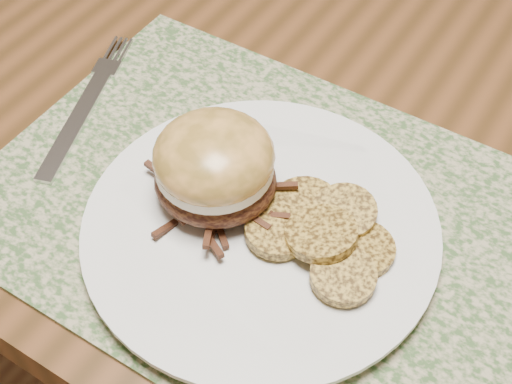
% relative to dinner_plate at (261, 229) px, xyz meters
% --- Properties ---
extents(placemat, '(0.45, 0.33, 0.00)m').
position_rel_dinner_plate_xyz_m(placemat, '(-0.01, 0.02, -0.01)').
color(placemat, '#3B582D').
rests_on(placemat, dining_table).
extents(dinner_plate, '(0.26, 0.26, 0.02)m').
position_rel_dinner_plate_xyz_m(dinner_plate, '(0.00, 0.00, 0.00)').
color(dinner_plate, white).
rests_on(dinner_plate, placemat).
extents(pork_sandwich, '(0.12, 0.11, 0.07)m').
position_rel_dinner_plate_xyz_m(pork_sandwich, '(-0.04, 0.00, 0.04)').
color(pork_sandwich, black).
rests_on(pork_sandwich, dinner_plate).
extents(roasted_potatoes, '(0.13, 0.11, 0.03)m').
position_rel_dinner_plate_xyz_m(roasted_potatoes, '(0.05, 0.01, 0.02)').
color(roasted_potatoes, '#B48C35').
rests_on(roasted_potatoes, dinner_plate).
extents(fork, '(0.08, 0.19, 0.00)m').
position_rel_dinner_plate_xyz_m(fork, '(-0.21, 0.04, -0.01)').
color(fork, silver).
rests_on(fork, placemat).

